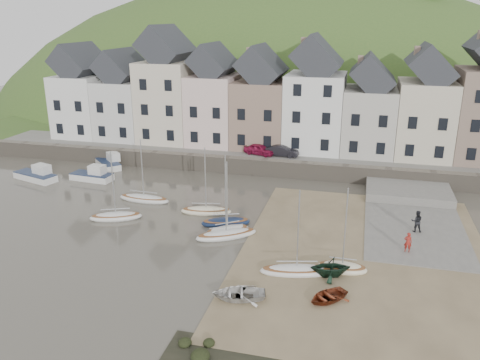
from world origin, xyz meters
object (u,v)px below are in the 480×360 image
(person_dark, at_px, (417,221))
(rowboat_red, at_px, (328,296))
(rowboat_green, at_px, (330,267))
(car_left, at_px, (260,149))
(car_right, at_px, (282,151))
(person_red, at_px, (408,242))
(sailboat_0, at_px, (144,198))
(rowboat_white, at_px, (238,293))

(person_dark, bearing_deg, rowboat_red, 58.81)
(rowboat_green, bearing_deg, rowboat_red, -14.22)
(car_left, xyz_separation_m, car_right, (2.63, 0.00, -0.00))
(rowboat_red, relative_size, person_red, 1.76)
(sailboat_0, distance_m, person_dark, 24.59)
(rowboat_red, xyz_separation_m, car_right, (-7.43, 26.33, 1.88))
(person_red, distance_m, car_right, 22.30)
(sailboat_0, bearing_deg, car_left, 57.73)
(person_red, distance_m, person_dark, 4.05)
(rowboat_red, relative_size, car_right, 0.73)
(rowboat_green, xyz_separation_m, person_red, (5.29, 4.97, 0.13))
(rowboat_red, height_order, person_red, person_red)
(rowboat_red, height_order, car_right, car_right)
(rowboat_green, bearing_deg, person_dark, 129.20)
(rowboat_white, height_order, car_right, car_right)
(rowboat_white, xyz_separation_m, person_dark, (11.53, 13.10, 0.62))
(person_dark, bearing_deg, rowboat_white, 44.61)
(rowboat_green, bearing_deg, sailboat_0, -134.60)
(person_red, relative_size, car_right, 0.41)
(rowboat_red, bearing_deg, person_red, 100.23)
(rowboat_green, height_order, rowboat_red, rowboat_green)
(person_dark, distance_m, car_left, 21.69)
(person_dark, relative_size, car_left, 0.49)
(person_dark, height_order, car_right, car_right)
(rowboat_green, bearing_deg, rowboat_white, -67.70)
(rowboat_white, relative_size, person_red, 2.15)
(car_left, bearing_deg, person_red, -123.09)
(rowboat_green, height_order, person_red, person_red)
(rowboat_red, xyz_separation_m, person_dark, (6.12, 11.94, 0.68))
(rowboat_green, distance_m, person_dark, 10.86)
(rowboat_white, height_order, rowboat_green, rowboat_green)
(rowboat_green, distance_m, car_right, 24.47)
(rowboat_white, xyz_separation_m, person_red, (10.60, 9.16, 0.49))
(rowboat_green, xyz_separation_m, car_right, (-7.34, 23.30, 1.45))
(sailboat_0, xyz_separation_m, person_red, (23.63, -5.07, 0.64))
(car_left, bearing_deg, person_dark, -114.51)
(sailboat_0, relative_size, rowboat_white, 1.89)
(person_red, bearing_deg, rowboat_green, 45.57)
(rowboat_green, height_order, car_left, car_left)
(rowboat_green, distance_m, car_left, 25.39)
(sailboat_0, bearing_deg, rowboat_green, -28.68)
(sailboat_0, height_order, rowboat_red, sailboat_0)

